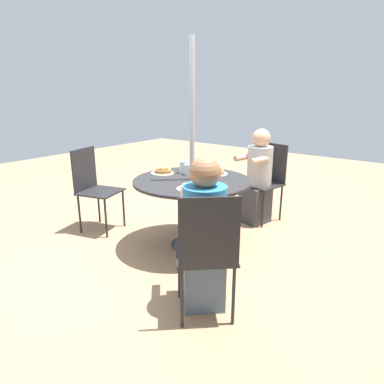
# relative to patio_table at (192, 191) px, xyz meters

# --- Properties ---
(ground_plane) EXTENTS (12.00, 12.00, 0.00)m
(ground_plane) POSITION_rel_patio_table_xyz_m (0.00, 0.00, -0.61)
(ground_plane) COLOR tan
(patio_table) EXTENTS (1.21, 1.21, 0.73)m
(patio_table) POSITION_rel_patio_table_xyz_m (0.00, 0.00, 0.00)
(patio_table) COLOR #28282B
(patio_table) RESTS_ON ground
(umbrella_pole) EXTENTS (0.05, 0.05, 2.09)m
(umbrella_pole) POSITION_rel_patio_table_xyz_m (0.00, 0.00, 0.43)
(umbrella_pole) COLOR #ADADB2
(umbrella_pole) RESTS_ON ground
(patio_chair_north) EXTENTS (0.60, 0.60, 0.97)m
(patio_chair_north) POSITION_rel_patio_table_xyz_m (0.91, 0.84, -0.06)
(patio_chair_north) COLOR #232326
(patio_chair_north) RESTS_ON ground
(diner_north) EXTENTS (0.53, 0.53, 1.18)m
(diner_north) POSITION_rel_patio_table_xyz_m (0.78, 0.72, -0.06)
(diner_north) COLOR slate
(diner_north) RESTS_ON ground
(patio_chair_east) EXTENTS (0.50, 0.50, 0.97)m
(patio_chair_east) POSITION_rel_patio_table_xyz_m (-1.22, 0.25, -0.06)
(patio_chair_east) COLOR #232326
(patio_chair_east) RESTS_ON ground
(diner_east) EXTENTS (0.49, 0.38, 1.17)m
(diner_east) POSITION_rel_patio_table_xyz_m (-1.04, 0.22, -0.06)
(diner_east) COLOR #3D3D42
(diner_east) RESTS_ON ground
(patio_chair_south) EXTENTS (0.53, 0.53, 0.97)m
(patio_chair_south) POSITION_rel_patio_table_xyz_m (0.35, -1.19, -0.06)
(patio_chair_south) COLOR #232326
(patio_chair_south) RESTS_ON ground
(pancake_plate_a) EXTENTS (0.25, 0.25, 0.06)m
(pancake_plate_a) POSITION_rel_patio_table_xyz_m (0.30, 0.21, 0.14)
(pancake_plate_a) COLOR silver
(pancake_plate_a) RESTS_ON patio_table
(pancake_plate_b) EXTENTS (0.25, 0.25, 0.06)m
(pancake_plate_b) POSITION_rel_patio_table_xyz_m (-0.33, 0.07, 0.14)
(pancake_plate_b) COLOR silver
(pancake_plate_b) RESTS_ON patio_table
(pancake_plate_c) EXTENTS (0.25, 0.25, 0.06)m
(pancake_plate_c) POSITION_rel_patio_table_xyz_m (-0.01, -0.41, 0.14)
(pancake_plate_c) COLOR silver
(pancake_plate_c) RESTS_ON patio_table
(syrup_bottle) EXTENTS (0.09, 0.06, 0.15)m
(syrup_bottle) POSITION_rel_patio_table_xyz_m (-0.29, -0.22, 0.18)
(syrup_bottle) COLOR #602D0F
(syrup_bottle) RESTS_ON patio_table
(coffee_cup) EXTENTS (0.08, 0.08, 0.10)m
(coffee_cup) POSITION_rel_patio_table_xyz_m (0.08, 0.32, 0.17)
(coffee_cup) COLOR white
(coffee_cup) RESTS_ON patio_table
(drinking_glass_a) EXTENTS (0.08, 0.08, 0.13)m
(drinking_glass_a) POSITION_rel_patio_table_xyz_m (-0.17, -0.25, 0.18)
(drinking_glass_a) COLOR silver
(drinking_glass_a) RESTS_ON patio_table
(drinking_glass_b) EXTENTS (0.07, 0.07, 0.11)m
(drinking_glass_b) POSITION_rel_patio_table_xyz_m (-0.14, -0.17, 0.17)
(drinking_glass_b) COLOR silver
(drinking_glass_b) RESTS_ON patio_table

